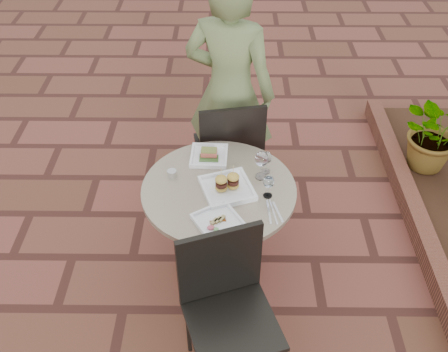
{
  "coord_description": "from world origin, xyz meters",
  "views": [
    {
      "loc": [
        0.24,
        -2.21,
        2.67
      ],
      "look_at": [
        0.21,
        -0.08,
        0.82
      ],
      "focal_mm": 40.0,
      "sensor_mm": 36.0,
      "label": 1
    }
  ],
  "objects_px": {
    "diner": "(230,93)",
    "plate_salmon": "(209,155)",
    "plate_tuna": "(218,221)",
    "plate_sliders": "(227,186)",
    "cafe_table": "(219,217)",
    "chair_near": "(226,298)",
    "chair_far": "(230,147)"
  },
  "relations": [
    {
      "from": "diner",
      "to": "chair_near",
      "type": "bearing_deg",
      "value": 107.47
    },
    {
      "from": "plate_salmon",
      "to": "chair_far",
      "type": "bearing_deg",
      "value": 69.6
    },
    {
      "from": "diner",
      "to": "plate_tuna",
      "type": "distance_m",
      "value": 1.1
    },
    {
      "from": "cafe_table",
      "to": "plate_salmon",
      "type": "xyz_separation_m",
      "value": [
        -0.07,
        0.28,
        0.26
      ]
    },
    {
      "from": "chair_near",
      "to": "diner",
      "type": "xyz_separation_m",
      "value": [
        0.01,
        1.44,
        0.32
      ]
    },
    {
      "from": "plate_tuna",
      "to": "chair_near",
      "type": "bearing_deg",
      "value": -82.02
    },
    {
      "from": "diner",
      "to": "chair_far",
      "type": "bearing_deg",
      "value": 108.75
    },
    {
      "from": "chair_far",
      "to": "plate_salmon",
      "type": "bearing_deg",
      "value": 59.38
    },
    {
      "from": "chair_far",
      "to": "cafe_table",
      "type": "bearing_deg",
      "value": 73.96
    },
    {
      "from": "plate_salmon",
      "to": "plate_sliders",
      "type": "relative_size",
      "value": 0.67
    },
    {
      "from": "chair_far",
      "to": "plate_sliders",
      "type": "distance_m",
      "value": 0.68
    },
    {
      "from": "plate_salmon",
      "to": "plate_sliders",
      "type": "height_order",
      "value": "plate_sliders"
    },
    {
      "from": "plate_salmon",
      "to": "cafe_table",
      "type": "bearing_deg",
      "value": -76.68
    },
    {
      "from": "cafe_table",
      "to": "diner",
      "type": "relative_size",
      "value": 0.52
    },
    {
      "from": "cafe_table",
      "to": "chair_near",
      "type": "bearing_deg",
      "value": -85.54
    },
    {
      "from": "chair_far",
      "to": "plate_sliders",
      "type": "xyz_separation_m",
      "value": [
        -0.02,
        -0.65,
        0.21
      ]
    },
    {
      "from": "plate_tuna",
      "to": "plate_sliders",
      "type": "bearing_deg",
      "value": 79.34
    },
    {
      "from": "chair_far",
      "to": "plate_salmon",
      "type": "distance_m",
      "value": 0.42
    },
    {
      "from": "chair_near",
      "to": "plate_sliders",
      "type": "relative_size",
      "value": 2.67
    },
    {
      "from": "cafe_table",
      "to": "plate_sliders",
      "type": "bearing_deg",
      "value": -24.85
    },
    {
      "from": "plate_salmon",
      "to": "plate_tuna",
      "type": "distance_m",
      "value": 0.56
    },
    {
      "from": "cafe_table",
      "to": "chair_far",
      "type": "xyz_separation_m",
      "value": [
        0.06,
        0.63,
        0.07
      ]
    },
    {
      "from": "cafe_table",
      "to": "chair_far",
      "type": "relative_size",
      "value": 0.97
    },
    {
      "from": "chair_far",
      "to": "diner",
      "type": "xyz_separation_m",
      "value": [
        -0.0,
        0.19,
        0.32
      ]
    },
    {
      "from": "plate_sliders",
      "to": "plate_tuna",
      "type": "relative_size",
      "value": 1.13
    },
    {
      "from": "plate_sliders",
      "to": "plate_salmon",
      "type": "bearing_deg",
      "value": 110.82
    },
    {
      "from": "cafe_table",
      "to": "chair_far",
      "type": "height_order",
      "value": "chair_far"
    },
    {
      "from": "cafe_table",
      "to": "chair_near",
      "type": "height_order",
      "value": "chair_near"
    },
    {
      "from": "diner",
      "to": "plate_tuna",
      "type": "xyz_separation_m",
      "value": [
        -0.06,
        -1.09,
        -0.13
      ]
    },
    {
      "from": "diner",
      "to": "plate_salmon",
      "type": "xyz_separation_m",
      "value": [
        -0.13,
        -0.54,
        -0.12
      ]
    },
    {
      "from": "cafe_table",
      "to": "plate_tuna",
      "type": "relative_size",
      "value": 2.91
    },
    {
      "from": "diner",
      "to": "plate_salmon",
      "type": "relative_size",
      "value": 7.39
    }
  ]
}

